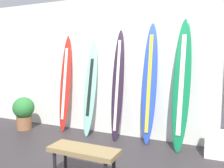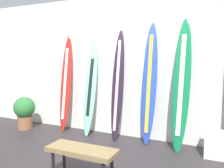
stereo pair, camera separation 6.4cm
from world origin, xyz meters
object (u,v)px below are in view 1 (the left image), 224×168
(surfboard_seafoam, at_px, (90,88))
(bench, at_px, (84,153))
(surfboard_charcoal, at_px, (118,85))
(surfboard_emerald, at_px, (182,84))
(potted_plant, at_px, (24,111))
(surfboard_crimson, at_px, (65,84))
(display_block_left, at_px, (215,144))
(surfboard_cobalt, at_px, (149,84))

(surfboard_seafoam, distance_m, bench, 1.99)
(surfboard_charcoal, height_order, surfboard_emerald, surfboard_emerald)
(potted_plant, bearing_deg, surfboard_seafoam, 10.82)
(surfboard_crimson, distance_m, surfboard_charcoal, 1.24)
(surfboard_charcoal, relative_size, potted_plant, 2.96)
(surfboard_seafoam, height_order, surfboard_charcoal, surfboard_charcoal)
(surfboard_crimson, height_order, bench, surfboard_crimson)
(surfboard_emerald, xyz_separation_m, bench, (-0.93, -1.66, -0.74))
(potted_plant, bearing_deg, surfboard_charcoal, 7.12)
(surfboard_seafoam, relative_size, display_block_left, 4.73)
(bench, bearing_deg, surfboard_seafoam, 116.74)
(surfboard_charcoal, bearing_deg, surfboard_emerald, -1.05)
(surfboard_seafoam, xyz_separation_m, surfboard_charcoal, (0.61, -0.02, 0.09))
(surfboard_seafoam, xyz_separation_m, surfboard_emerald, (1.79, -0.05, 0.16))
(surfboard_charcoal, height_order, potted_plant, surfboard_charcoal)
(surfboard_charcoal, bearing_deg, potted_plant, -172.88)
(surfboard_crimson, bearing_deg, surfboard_cobalt, 0.24)
(bench, bearing_deg, potted_plant, 149.32)
(surfboard_cobalt, distance_m, surfboard_emerald, 0.58)
(surfboard_crimson, bearing_deg, display_block_left, -3.32)
(bench, bearing_deg, surfboard_emerald, 60.55)
(surfboard_crimson, xyz_separation_m, potted_plant, (-0.89, -0.31, -0.60))
(surfboard_crimson, height_order, surfboard_emerald, surfboard_emerald)
(surfboard_charcoal, distance_m, bench, 1.82)
(bench, bearing_deg, surfboard_cobalt, 78.32)
(display_block_left, bearing_deg, surfboard_crimson, 176.68)
(surfboard_crimson, relative_size, potted_plant, 2.86)
(surfboard_emerald, bearing_deg, surfboard_charcoal, 178.95)
(surfboard_seafoam, relative_size, potted_plant, 2.75)
(surfboard_charcoal, bearing_deg, surfboard_crimson, 177.79)
(surfboard_seafoam, relative_size, surfboard_cobalt, 0.89)
(potted_plant, bearing_deg, display_block_left, 2.09)
(surfboard_seafoam, bearing_deg, surfboard_emerald, -1.47)
(surfboard_seafoam, height_order, potted_plant, surfboard_seafoam)
(surfboard_seafoam, height_order, surfboard_emerald, surfboard_emerald)
(surfboard_crimson, bearing_deg, surfboard_charcoal, -2.21)
(surfboard_seafoam, xyz_separation_m, surfboard_cobalt, (1.22, 0.03, 0.13))
(surfboard_emerald, bearing_deg, potted_plant, -175.77)
(surfboard_crimson, xyz_separation_m, bench, (1.48, -1.73, -0.62))
(potted_plant, bearing_deg, surfboard_emerald, 4.23)
(surfboard_charcoal, height_order, display_block_left, surfboard_charcoal)
(surfboard_crimson, distance_m, display_block_left, 3.09)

